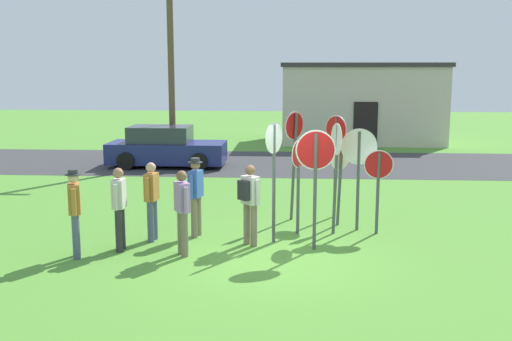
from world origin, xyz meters
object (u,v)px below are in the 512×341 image
at_px(stop_sign_center_cluster, 315,168).
at_px(stop_sign_far_back, 336,160).
at_px(stop_sign_tallest, 298,172).
at_px(person_holding_notes, 196,192).
at_px(stop_sign_rear_right, 378,178).
at_px(utility_pole, 171,54).
at_px(person_with_sunhat, 119,204).
at_px(person_near_signs, 152,197).
at_px(parked_car_on_street, 166,148).
at_px(stop_sign_leaning_left, 294,148).
at_px(stop_sign_rear_left, 274,163).
at_px(stop_sign_nearest, 336,149).
at_px(person_on_left, 182,208).
at_px(person_in_dark_shirt, 249,199).
at_px(stop_sign_leaning_right, 340,171).
at_px(stop_sign_low_front, 359,161).
at_px(person_in_teal, 75,208).

bearing_deg(stop_sign_center_cluster, stop_sign_far_back, 68.53).
relative_size(stop_sign_tallest, person_holding_notes, 1.21).
relative_size(stop_sign_tallest, stop_sign_rear_right, 1.12).
height_order(utility_pole, person_with_sunhat, utility_pole).
height_order(person_near_signs, person_holding_notes, person_holding_notes).
relative_size(parked_car_on_street, stop_sign_leaning_left, 1.63).
xyz_separation_m(stop_sign_far_back, stop_sign_rear_left, (-1.33, -0.76, 0.03)).
bearing_deg(stop_sign_tallest, parked_car_on_street, 118.73).
distance_m(utility_pole, stop_sign_nearest, 10.15).
relative_size(stop_sign_rear_right, person_with_sunhat, 1.11).
height_order(person_on_left, person_holding_notes, person_holding_notes).
bearing_deg(person_in_dark_shirt, stop_sign_far_back, 29.35).
distance_m(stop_sign_nearest, person_on_left, 4.63).
xyz_separation_m(stop_sign_rear_left, person_on_left, (-1.75, -1.00, -0.75)).
bearing_deg(stop_sign_leaning_left, stop_sign_nearest, 19.94).
bearing_deg(person_on_left, stop_sign_leaning_left, 53.64).
distance_m(stop_sign_rear_right, person_on_left, 4.41).
bearing_deg(stop_sign_leaning_right, stop_sign_far_back, -101.32).
bearing_deg(stop_sign_center_cluster, stop_sign_nearest, 78.27).
bearing_deg(parked_car_on_street, person_in_dark_shirt, -68.49).
xyz_separation_m(stop_sign_center_cluster, person_with_sunhat, (-3.91, -0.29, -0.73)).
bearing_deg(person_on_left, utility_pole, 102.48).
distance_m(stop_sign_leaning_right, stop_sign_low_front, 0.61).
relative_size(utility_pole, stop_sign_rear_left, 3.12).
relative_size(parked_car_on_street, person_in_teal, 2.48).
xyz_separation_m(parked_car_on_street, stop_sign_rear_left, (4.39, -9.63, 1.01)).
bearing_deg(utility_pole, stop_sign_nearest, -54.78).
height_order(stop_sign_center_cluster, stop_sign_tallest, stop_sign_center_cluster).
height_order(stop_sign_far_back, stop_sign_tallest, stop_sign_far_back).
xyz_separation_m(stop_sign_low_front, stop_sign_tallest, (-1.34, -0.42, -0.19)).
bearing_deg(stop_sign_center_cluster, stop_sign_low_front, 57.48).
distance_m(stop_sign_nearest, person_holding_notes, 3.75).
xyz_separation_m(person_on_left, person_holding_notes, (0.04, 1.34, 0.03)).
distance_m(stop_sign_leaning_right, person_in_teal, 5.95).
height_order(parked_car_on_street, stop_sign_tallest, stop_sign_tallest).
distance_m(stop_sign_nearest, person_near_signs, 4.70).
xyz_separation_m(stop_sign_rear_right, person_in_dark_shirt, (-2.75, -1.07, -0.28)).
bearing_deg(person_in_dark_shirt, stop_sign_center_cluster, -9.41).
distance_m(stop_sign_nearest, person_with_sunhat, 5.48).
distance_m(parked_car_on_street, person_in_teal, 10.94).
relative_size(parked_car_on_street, stop_sign_nearest, 1.71).
bearing_deg(person_near_signs, person_on_left, -48.82).
bearing_deg(utility_pole, person_holding_notes, -75.67).
xyz_separation_m(stop_sign_low_front, stop_sign_leaning_left, (-1.45, 0.82, 0.17)).
height_order(parked_car_on_street, person_in_dark_shirt, person_in_dark_shirt).
height_order(utility_pole, stop_sign_rear_right, utility_pole).
bearing_deg(person_holding_notes, stop_sign_nearest, 32.10).
bearing_deg(stop_sign_center_cluster, stop_sign_rear_left, 150.22).
distance_m(stop_sign_far_back, stop_sign_center_cluster, 1.34).
xyz_separation_m(stop_sign_leaning_right, person_near_signs, (-4.05, -1.53, -0.34)).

